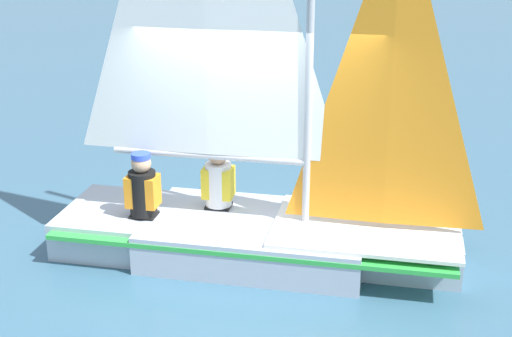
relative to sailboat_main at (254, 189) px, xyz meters
The scene contains 4 objects.
ground_plane 0.78m from the sailboat_main, 165.41° to the right, with size 260.00×260.00×0.00m, color #38607A.
sailboat_main is the anchor object (origin of this frame).
sailor_helm 0.56m from the sailboat_main, 14.78° to the right, with size 0.39×0.37×1.16m.
sailor_crew 1.24m from the sailboat_main, 21.94° to the left, with size 0.39×0.37×1.16m.
Camera 1 is at (-3.17, 6.42, 3.67)m, focal length 50.00 mm.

